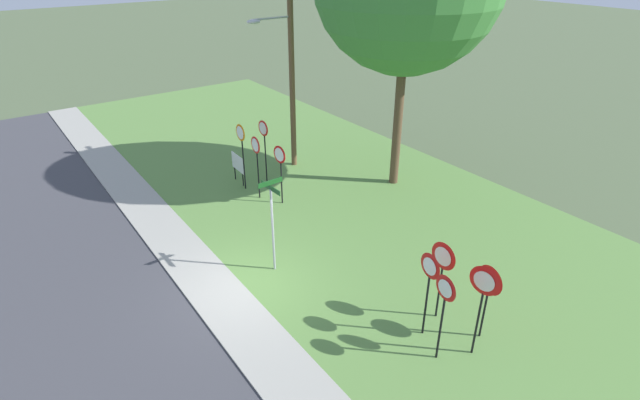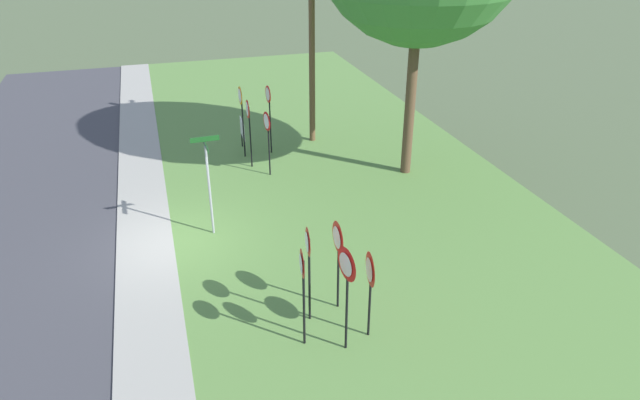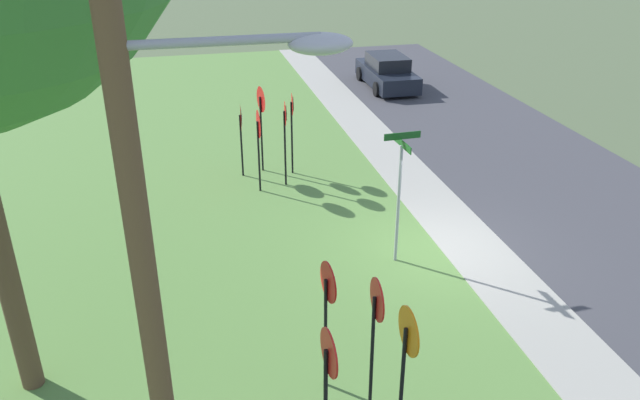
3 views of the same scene
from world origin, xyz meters
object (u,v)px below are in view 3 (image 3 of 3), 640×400
object	(u,v)px
stop_sign_near_right	(375,322)
yield_sign_near_left	(292,115)
yield_sign_far_right	(241,123)
stop_sign_far_left	(328,381)
parked_sedan_distant	(387,72)
stop_sign_far_center	(327,300)
yield_sign_far_left	(286,124)
street_name_post	(399,187)
stop_sign_near_left	(406,359)
yield_sign_near_right	(261,108)
yield_sign_center	(259,132)
utility_pole	(153,228)

from	to	relation	value
stop_sign_near_right	yield_sign_near_left	distance (m)	10.05
yield_sign_near_left	yield_sign_far_right	size ratio (longest dim) A/B	1.12
stop_sign_far_left	parked_sedan_distant	distance (m)	21.19
stop_sign_far_center	yield_sign_near_left	world-z (taller)	yield_sign_near_left
yield_sign_far_left	parked_sedan_distant	bearing A→B (deg)	-27.45
street_name_post	parked_sedan_distant	world-z (taller)	street_name_post
stop_sign_near_right	stop_sign_far_center	world-z (taller)	stop_sign_near_right
stop_sign_near_left	yield_sign_near_right	world-z (taller)	stop_sign_near_left
yield_sign_center	parked_sedan_distant	distance (m)	11.95
utility_pole	parked_sedan_distant	world-z (taller)	utility_pole
stop_sign_far_center	yield_sign_far_right	distance (m)	9.26
stop_sign_far_left	yield_sign_center	size ratio (longest dim) A/B	1.15
stop_sign_near_left	stop_sign_far_left	xyz separation A→B (m)	(-0.09, 1.08, -0.07)
stop_sign_far_left	stop_sign_near_left	bearing A→B (deg)	-89.18
stop_sign_far_center	street_name_post	world-z (taller)	street_name_post
stop_sign_near_right	stop_sign_far_left	world-z (taller)	stop_sign_far_left
yield_sign_near_left	parked_sedan_distant	world-z (taller)	yield_sign_near_left
yield_sign_far_left	stop_sign_far_center	bearing A→B (deg)	-179.92
yield_sign_near_right	street_name_post	xyz separation A→B (m)	(-5.92, -2.12, -0.12)
yield_sign_center	utility_pole	distance (m)	11.62
utility_pole	yield_sign_center	bearing A→B (deg)	-12.47
yield_sign_near_right	yield_sign_center	xyz separation A→B (m)	(-1.46, 0.29, -0.19)
stop_sign_near_right	yield_sign_near_left	world-z (taller)	stop_sign_near_right
stop_sign_near_left	parked_sedan_distant	distance (m)	20.75
stop_sign_far_left	yield_sign_center	distance (m)	10.13
yield_sign_near_left	parked_sedan_distant	xyz separation A→B (m)	(8.59, -5.85, -1.21)
stop_sign_far_left	stop_sign_far_center	world-z (taller)	stop_sign_far_left
yield_sign_far_left	yield_sign_far_right	bearing A→B (deg)	55.83
stop_sign_near_left	stop_sign_near_right	distance (m)	1.06
yield_sign_near_left	street_name_post	size ratio (longest dim) A/B	0.80
yield_sign_near_right	street_name_post	size ratio (longest dim) A/B	0.84
stop_sign_near_right	utility_pole	bearing A→B (deg)	126.28
stop_sign_near_right	street_name_post	world-z (taller)	street_name_post
yield_sign_near_right	stop_sign_near_right	bearing A→B (deg)	170.29
yield_sign_far_right	parked_sedan_distant	world-z (taller)	yield_sign_far_right
stop_sign_far_center	stop_sign_near_right	bearing A→B (deg)	-157.87
stop_sign_far_center	yield_sign_near_left	size ratio (longest dim) A/B	0.97
stop_sign_far_left	yield_sign_center	world-z (taller)	stop_sign_far_left
utility_pole	stop_sign_near_right	bearing A→B (deg)	-55.20
stop_sign_far_center	utility_pole	distance (m)	4.83
stop_sign_near_right	stop_sign_far_left	xyz separation A→B (m)	(-1.14, 1.00, 0.08)
stop_sign_near_left	utility_pole	xyz separation A→B (m)	(-0.93, 2.92, 2.80)
stop_sign_near_left	yield_sign_near_left	world-z (taller)	stop_sign_near_left
yield_sign_far_left	yield_sign_center	world-z (taller)	yield_sign_far_left
stop_sign_far_center	yield_sign_near_left	distance (m)	9.19
stop_sign_near_right	yield_sign_far_left	bearing A→B (deg)	-0.76
stop_sign_far_center	yield_sign_far_right	size ratio (longest dim) A/B	1.09
yield_sign_near_right	yield_sign_far_left	bearing A→B (deg)	-168.46
stop_sign_far_center	yield_sign_near_right	world-z (taller)	yield_sign_near_right
yield_sign_center	yield_sign_near_left	bearing A→B (deg)	-47.78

